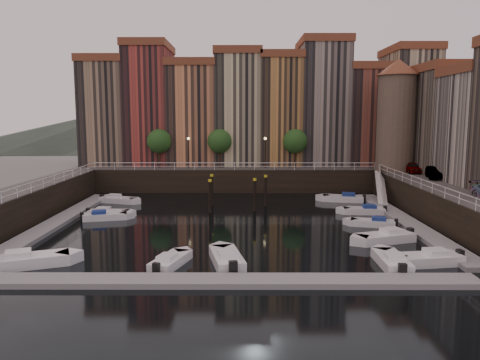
{
  "coord_description": "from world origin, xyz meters",
  "views": [
    {
      "loc": [
        0.89,
        -43.69,
        9.88
      ],
      "look_at": [
        0.75,
        4.0,
        3.36
      ],
      "focal_mm": 35.0,
      "sensor_mm": 36.0,
      "label": 1
    }
  ],
  "objects_px": {
    "mooring_pilings": "(236,193)",
    "car_a": "(412,168)",
    "corner_tower": "(396,114)",
    "boat_left_3": "(108,213)",
    "boat_left_0": "(27,261)",
    "boat_left_2": "(104,216)",
    "gangway": "(381,185)",
    "car_b": "(435,174)"
  },
  "relations": [
    {
      "from": "corner_tower",
      "to": "boat_left_0",
      "type": "distance_m",
      "value": 44.79
    },
    {
      "from": "car_b",
      "to": "corner_tower",
      "type": "bearing_deg",
      "value": 117.39
    },
    {
      "from": "mooring_pilings",
      "to": "boat_left_2",
      "type": "bearing_deg",
      "value": -156.58
    },
    {
      "from": "gangway",
      "to": "car_a",
      "type": "height_order",
      "value": "car_a"
    },
    {
      "from": "corner_tower",
      "to": "boat_left_3",
      "type": "bearing_deg",
      "value": -158.83
    },
    {
      "from": "boat_left_2",
      "to": "car_a",
      "type": "distance_m",
      "value": 36.05
    },
    {
      "from": "mooring_pilings",
      "to": "boat_left_0",
      "type": "distance_m",
      "value": 23.88
    },
    {
      "from": "gangway",
      "to": "car_a",
      "type": "xyz_separation_m",
      "value": [
        4.38,
        2.33,
        1.75
      ]
    },
    {
      "from": "gangway",
      "to": "mooring_pilings",
      "type": "distance_m",
      "value": 17.34
    },
    {
      "from": "mooring_pilings",
      "to": "car_b",
      "type": "height_order",
      "value": "car_b"
    },
    {
      "from": "mooring_pilings",
      "to": "car_a",
      "type": "bearing_deg",
      "value": 17.14
    },
    {
      "from": "corner_tower",
      "to": "car_a",
      "type": "height_order",
      "value": "corner_tower"
    },
    {
      "from": "corner_tower",
      "to": "boat_left_2",
      "type": "xyz_separation_m",
      "value": [
        -32.35,
        -14.17,
        -9.86
      ]
    },
    {
      "from": "boat_left_3",
      "to": "car_b",
      "type": "distance_m",
      "value": 34.95
    },
    {
      "from": "boat_left_2",
      "to": "boat_left_3",
      "type": "distance_m",
      "value": 1.62
    },
    {
      "from": "gangway",
      "to": "car_a",
      "type": "distance_m",
      "value": 5.26
    },
    {
      "from": "boat_left_2",
      "to": "car_b",
      "type": "relative_size",
      "value": 1.08
    },
    {
      "from": "mooring_pilings",
      "to": "car_a",
      "type": "height_order",
      "value": "car_a"
    },
    {
      "from": "mooring_pilings",
      "to": "boat_left_2",
      "type": "xyz_separation_m",
      "value": [
        -12.62,
        -5.47,
        -1.32
      ]
    },
    {
      "from": "corner_tower",
      "to": "boat_left_0",
      "type": "height_order",
      "value": "corner_tower"
    },
    {
      "from": "car_a",
      "to": "gangway",
      "type": "bearing_deg",
      "value": -147.99
    },
    {
      "from": "boat_left_3",
      "to": "car_b",
      "type": "xyz_separation_m",
      "value": [
        34.43,
        4.99,
        3.35
      ]
    },
    {
      "from": "car_b",
      "to": "gangway",
      "type": "bearing_deg",
      "value": 160.52
    },
    {
      "from": "gangway",
      "to": "boat_left_0",
      "type": "bearing_deg",
      "value": -141.88
    },
    {
      "from": "boat_left_0",
      "to": "mooring_pilings",
      "type": "bearing_deg",
      "value": 33.51
    },
    {
      "from": "corner_tower",
      "to": "boat_left_2",
      "type": "distance_m",
      "value": 36.67
    },
    {
      "from": "mooring_pilings",
      "to": "boat_left_0",
      "type": "xyz_separation_m",
      "value": [
        -13.55,
        -19.63,
        -1.24
      ]
    },
    {
      "from": "boat_left_0",
      "to": "boat_left_2",
      "type": "height_order",
      "value": "boat_left_0"
    },
    {
      "from": "gangway",
      "to": "boat_left_3",
      "type": "height_order",
      "value": "gangway"
    },
    {
      "from": "boat_left_2",
      "to": "boat_left_3",
      "type": "bearing_deg",
      "value": 79.7
    },
    {
      "from": "gangway",
      "to": "boat_left_0",
      "type": "xyz_separation_m",
      "value": [
        -30.37,
        -23.83,
        -1.51
      ]
    },
    {
      "from": "gangway",
      "to": "mooring_pilings",
      "type": "xyz_separation_m",
      "value": [
        -16.82,
        -4.21,
        -0.27
      ]
    },
    {
      "from": "corner_tower",
      "to": "car_a",
      "type": "xyz_separation_m",
      "value": [
        1.48,
        -2.17,
        -6.53
      ]
    },
    {
      "from": "car_b",
      "to": "mooring_pilings",
      "type": "bearing_deg",
      "value": -164.39
    },
    {
      "from": "mooring_pilings",
      "to": "boat_left_2",
      "type": "height_order",
      "value": "mooring_pilings"
    },
    {
      "from": "corner_tower",
      "to": "boat_left_0",
      "type": "relative_size",
      "value": 2.59
    },
    {
      "from": "mooring_pilings",
      "to": "car_a",
      "type": "xyz_separation_m",
      "value": [
        21.21,
        6.54,
        2.01
      ]
    },
    {
      "from": "mooring_pilings",
      "to": "car_a",
      "type": "distance_m",
      "value": 22.28
    },
    {
      "from": "boat_left_0",
      "to": "car_a",
      "type": "height_order",
      "value": "car_a"
    },
    {
      "from": "gangway",
      "to": "mooring_pilings",
      "type": "height_order",
      "value": "gangway"
    },
    {
      "from": "mooring_pilings",
      "to": "gangway",
      "type": "bearing_deg",
      "value": 14.04
    },
    {
      "from": "boat_left_0",
      "to": "boat_left_3",
      "type": "height_order",
      "value": "boat_left_0"
    }
  ]
}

